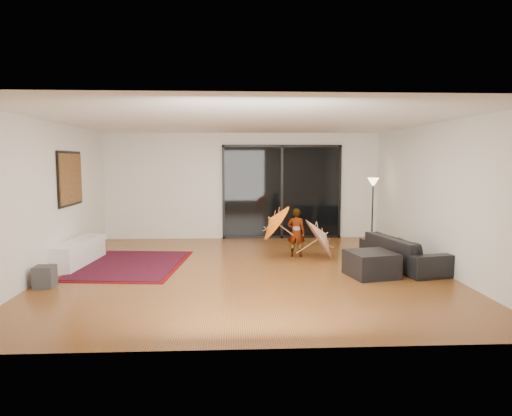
{
  "coord_description": "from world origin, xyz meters",
  "views": [
    {
      "loc": [
        -0.26,
        -8.18,
        2.01
      ],
      "look_at": [
        0.18,
        0.48,
        1.1
      ],
      "focal_mm": 32.0,
      "sensor_mm": 36.0,
      "label": 1
    }
  ],
  "objects": [
    {
      "name": "wall_back",
      "position": [
        0.0,
        3.5,
        1.35
      ],
      "size": [
        7.0,
        0.0,
        7.0
      ],
      "primitive_type": "plane",
      "rotation": [
        1.57,
        0.0,
        0.0
      ],
      "color": "silver",
      "rests_on": "floor"
    },
    {
      "name": "media_console",
      "position": [
        -3.25,
        0.65,
        0.24
      ],
      "size": [
        0.58,
        1.73,
        0.47
      ],
      "primitive_type": "cube",
      "rotation": [
        0.0,
        0.0,
        -0.09
      ],
      "color": "white",
      "rests_on": "floor"
    },
    {
      "name": "wall_front",
      "position": [
        0.0,
        -3.5,
        1.35
      ],
      "size": [
        7.0,
        0.0,
        7.0
      ],
      "primitive_type": "plane",
      "rotation": [
        -1.57,
        0.0,
        0.0
      ],
      "color": "silver",
      "rests_on": "floor"
    },
    {
      "name": "ceiling",
      "position": [
        0.0,
        0.0,
        2.7
      ],
      "size": [
        7.0,
        7.0,
        0.0
      ],
      "primitive_type": "plane",
      "rotation": [
        3.14,
        0.0,
        0.0
      ],
      "color": "white",
      "rests_on": "wall_back"
    },
    {
      "name": "painting",
      "position": [
        -3.46,
        1.0,
        1.65
      ],
      "size": [
        0.04,
        1.28,
        1.08
      ],
      "color": "black",
      "rests_on": "wall_left"
    },
    {
      "name": "parasol_white",
      "position": [
        1.66,
        1.01,
        0.5
      ],
      "size": [
        0.68,
        0.96,
        0.98
      ],
      "rotation": [
        0.0,
        0.99,
        0.0
      ],
      "color": "beige",
      "rests_on": "floor"
    },
    {
      "name": "floor_lamp",
      "position": [
        3.1,
        2.57,
        1.26
      ],
      "size": [
        0.27,
        0.27,
        1.59
      ],
      "color": "black",
      "rests_on": "floor"
    },
    {
      "name": "wall_left",
      "position": [
        -3.5,
        0.0,
        1.35
      ],
      "size": [
        0.0,
        7.0,
        7.0
      ],
      "primitive_type": "plane",
      "rotation": [
        1.57,
        0.0,
        1.57
      ],
      "color": "silver",
      "rests_on": "floor"
    },
    {
      "name": "floor",
      "position": [
        0.0,
        0.0,
        0.0
      ],
      "size": [
        7.0,
        7.0,
        0.0
      ],
      "primitive_type": "plane",
      "color": "brown",
      "rests_on": "ground"
    },
    {
      "name": "ottoman",
      "position": [
        2.13,
        -0.53,
        0.22
      ],
      "size": [
        0.9,
        0.9,
        0.43
      ],
      "primitive_type": "cube",
      "rotation": [
        0.0,
        0.0,
        0.21
      ],
      "color": "black",
      "rests_on": "floor"
    },
    {
      "name": "child",
      "position": [
        1.06,
        1.16,
        0.51
      ],
      "size": [
        0.43,
        0.34,
        1.02
      ],
      "primitive_type": "imported",
      "rotation": [
        0.0,
        0.0,
        2.86
      ],
      "color": "#999999",
      "rests_on": "floor"
    },
    {
      "name": "sliding_door",
      "position": [
        1.0,
        3.47,
        1.2
      ],
      "size": [
        3.06,
        0.07,
        2.4
      ],
      "color": "black",
      "rests_on": "wall_back"
    },
    {
      "name": "parasol_orange",
      "position": [
        0.51,
        1.11,
        0.73
      ],
      "size": [
        0.64,
        0.84,
        0.88
      ],
      "rotation": [
        0.0,
        -0.93,
        0.0
      ],
      "color": "orange",
      "rests_on": "child"
    },
    {
      "name": "speaker",
      "position": [
        -3.25,
        -0.95,
        0.17
      ],
      "size": [
        0.31,
        0.31,
        0.34
      ],
      "primitive_type": "cube",
      "rotation": [
        0.0,
        0.0,
        0.03
      ],
      "color": "#424244",
      "rests_on": "floor"
    },
    {
      "name": "sofa",
      "position": [
        2.95,
        0.13,
        0.29
      ],
      "size": [
        1.2,
        2.12,
        0.58
      ],
      "primitive_type": "imported",
      "rotation": [
        0.0,
        0.0,
        1.79
      ],
      "color": "black",
      "rests_on": "floor"
    },
    {
      "name": "persian_rug",
      "position": [
        -2.22,
        0.53,
        0.01
      ],
      "size": [
        2.14,
        2.81,
        0.02
      ],
      "rotation": [
        0.0,
        0.0,
        -0.1
      ],
      "color": "#5D070D",
      "rests_on": "floor"
    },
    {
      "name": "wall_right",
      "position": [
        3.5,
        0.0,
        1.35
      ],
      "size": [
        0.0,
        7.0,
        7.0
      ],
      "primitive_type": "plane",
      "rotation": [
        1.57,
        0.0,
        -1.57
      ],
      "color": "silver",
      "rests_on": "floor"
    }
  ]
}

